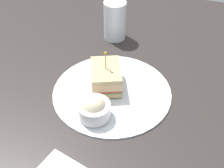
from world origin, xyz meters
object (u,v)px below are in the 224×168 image
Objects in this scene: sandwich_half_center at (106,77)px; coleslaw_bowl at (94,108)px; drink_glass at (115,23)px; plate at (112,91)px.

sandwich_half_center reaches higher than coleslaw_bowl.
sandwich_half_center is 1.60× the size of coleslaw_bowl.
drink_glass is (-5.60, 33.44, 2.19)cm from coleslaw_bowl.
drink_glass is at bearing 105.82° from plate.
sandwich_half_center is at bearing 145.43° from plate.
plate is 9.61cm from coleslaw_bowl.
plate is 25.67cm from drink_glass.
sandwich_half_center is (-2.03, 1.40, 3.15)cm from plate.
sandwich_half_center is 23.44cm from drink_glass.
coleslaw_bowl is at bearing -85.94° from sandwich_half_center.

